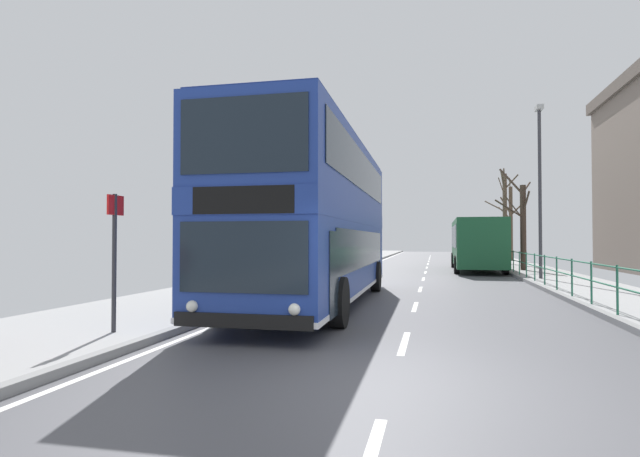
{
  "coord_description": "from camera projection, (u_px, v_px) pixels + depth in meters",
  "views": [
    {
      "loc": [
        0.53,
        -6.22,
        1.8
      ],
      "look_at": [
        -2.43,
        6.6,
        2.09
      ],
      "focal_mm": 28.0,
      "sensor_mm": 36.0,
      "label": 1
    }
  ],
  "objects": [
    {
      "name": "bare_tree_far_01",
      "position": [
        522.0,
        222.0,
        27.35
      ],
      "size": [
        2.23,
        2.29,
        5.74
      ],
      "color": "#423328",
      "rests_on": "ground"
    },
    {
      "name": "bare_tree_far_02",
      "position": [
        505.0,
        215.0,
        34.71
      ],
      "size": [
        2.13,
        2.71,
        6.48
      ],
      "color": "brown",
      "rests_on": "ground"
    },
    {
      "name": "street_lamp_far_side",
      "position": [
        540.0,
        178.0,
        21.43
      ],
      "size": [
        0.28,
        0.6,
        7.45
      ],
      "color": "#38383D",
      "rests_on": "ground"
    },
    {
      "name": "double_decker_bus_main",
      "position": [
        317.0,
        220.0,
        13.89
      ],
      "size": [
        2.88,
        11.62,
        4.49
      ],
      "color": "navy",
      "rests_on": "ground"
    },
    {
      "name": "background_bus_far_lane",
      "position": [
        476.0,
        243.0,
        29.07
      ],
      "size": [
        2.75,
        9.91,
        2.92
      ],
      "color": "#19512D",
      "rests_on": "ground"
    },
    {
      "name": "bare_tree_far_00",
      "position": [
        511.0,
        221.0,
        39.67
      ],
      "size": [
        1.95,
        1.69,
        6.71
      ],
      "color": "#4C3D2D",
      "rests_on": "ground"
    },
    {
      "name": "ground",
      "position": [
        334.0,
        379.0,
        6.3
      ],
      "size": [
        15.8,
        140.0,
        0.2
      ],
      "color": "#4C4C51"
    },
    {
      "name": "pedestrian_railing_far_kerb",
      "position": [
        530.0,
        262.0,
        21.05
      ],
      "size": [
        0.05,
        31.93,
        1.1
      ],
      "color": "#236B4C",
      "rests_on": "ground"
    },
    {
      "name": "bus_stop_sign_near",
      "position": [
        115.0,
        246.0,
        8.97
      ],
      "size": [
        0.08,
        0.44,
        2.48
      ],
      "color": "#2D2D33",
      "rests_on": "ground"
    }
  ]
}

